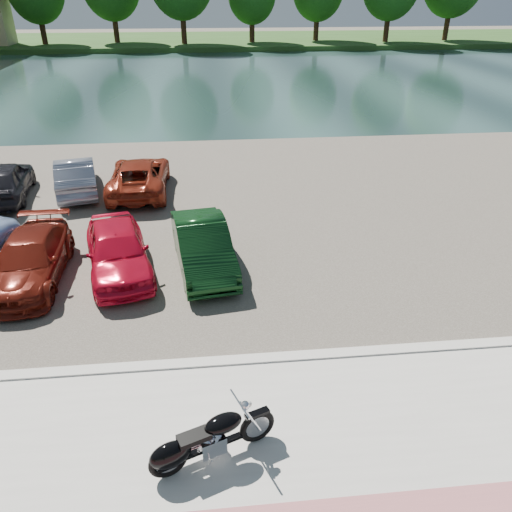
{
  "coord_description": "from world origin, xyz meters",
  "views": [
    {
      "loc": [
        -0.89,
        -6.52,
        7.36
      ],
      "look_at": [
        0.28,
        4.92,
        1.1
      ],
      "focal_mm": 35.0,
      "sensor_mm": 36.0,
      "label": 1
    }
  ],
  "objects": [
    {
      "name": "far_bank",
      "position": [
        0.0,
        72.0,
        0.3
      ],
      "size": [
        120.0,
        24.0,
        0.6
      ],
      "primitive_type": "cube",
      "color": "#224518",
      "rests_on": "ground"
    },
    {
      "name": "ground",
      "position": [
        0.0,
        0.0,
        0.0
      ],
      "size": [
        200.0,
        200.0,
        0.0
      ],
      "primitive_type": "plane",
      "color": "#595447",
      "rests_on": "ground"
    },
    {
      "name": "car_5",
      "position": [
        -1.12,
        6.37,
        0.73
      ],
      "size": [
        2.04,
        4.36,
        1.38
      ],
      "primitive_type": "imported",
      "rotation": [
        0.0,
        0.0,
        0.14
      ],
      "color": "black",
      "rests_on": "parking_lot"
    },
    {
      "name": "car_3",
      "position": [
        -5.9,
        6.11,
        0.67
      ],
      "size": [
        1.9,
        4.42,
        1.27
      ],
      "primitive_type": "imported",
      "rotation": [
        0.0,
        0.0,
        0.03
      ],
      "color": "#5C160D",
      "rests_on": "parking_lot"
    },
    {
      "name": "car_8",
      "position": [
        -8.67,
        12.55,
        0.76
      ],
      "size": [
        2.25,
        4.43,
        1.45
      ],
      "primitive_type": "imported",
      "rotation": [
        0.0,
        0.0,
        3.27
      ],
      "color": "black",
      "rests_on": "parking_lot"
    },
    {
      "name": "car_9",
      "position": [
        -6.08,
        12.96,
        0.73
      ],
      "size": [
        2.36,
        4.42,
        1.38
      ],
      "primitive_type": "imported",
      "rotation": [
        0.0,
        0.0,
        3.36
      ],
      "color": "slate",
      "rests_on": "parking_lot"
    },
    {
      "name": "car_10",
      "position": [
        -3.58,
        12.75,
        0.7
      ],
      "size": [
        2.24,
        4.79,
        1.33
      ],
      "primitive_type": "imported",
      "rotation": [
        0.0,
        0.0,
        3.15
      ],
      "color": "maroon",
      "rests_on": "parking_lot"
    },
    {
      "name": "motorcycle",
      "position": [
        -1.2,
        -0.57,
        0.56
      ],
      "size": [
        2.23,
        1.1,
        1.05
      ],
      "rotation": [
        0.0,
        0.0,
        0.36
      ],
      "color": "black",
      "rests_on": "promenade"
    },
    {
      "name": "kerb",
      "position": [
        0.0,
        2.0,
        0.07
      ],
      "size": [
        60.0,
        0.3,
        0.14
      ],
      "primitive_type": "cube",
      "color": "#BAB6AF",
      "rests_on": "ground"
    },
    {
      "name": "river",
      "position": [
        0.0,
        40.0,
        0.0
      ],
      "size": [
        120.0,
        40.0,
        0.0
      ],
      "primitive_type": "cube",
      "color": "#182C2B",
      "rests_on": "ground"
    },
    {
      "name": "car_4",
      "position": [
        -3.54,
        6.33,
        0.75
      ],
      "size": [
        2.57,
        4.43,
        1.42
      ],
      "primitive_type": "imported",
      "rotation": [
        0.0,
        0.0,
        0.23
      ],
      "color": "red",
      "rests_on": "parking_lot"
    },
    {
      "name": "promenade",
      "position": [
        0.0,
        -1.0,
        0.05
      ],
      "size": [
        60.0,
        6.0,
        0.1
      ],
      "primitive_type": "cube",
      "color": "#BAB6AF",
      "rests_on": "ground"
    },
    {
      "name": "parking_lot",
      "position": [
        0.0,
        11.0,
        0.02
      ],
      "size": [
        60.0,
        18.0,
        0.04
      ],
      "primitive_type": "cube",
      "color": "#474139",
      "rests_on": "ground"
    }
  ]
}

